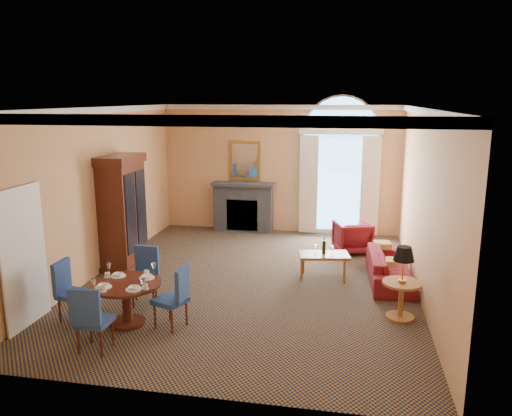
% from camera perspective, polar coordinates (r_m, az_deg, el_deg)
% --- Properties ---
extents(ground, '(7.50, 7.50, 0.00)m').
position_cam_1_polar(ground, '(9.47, -0.57, -8.35)').
color(ground, black).
rests_on(ground, ground).
extents(room_envelope, '(6.04, 7.52, 3.45)m').
position_cam_1_polar(room_envelope, '(9.55, 0.04, 7.33)').
color(room_envelope, tan).
rests_on(room_envelope, ground).
extents(armoire, '(0.65, 1.16, 2.27)m').
position_cam_1_polar(armoire, '(10.38, -15.02, -0.61)').
color(armoire, '#3E180E').
rests_on(armoire, ground).
extents(dining_table, '(1.06, 1.06, 0.86)m').
position_cam_1_polar(dining_table, '(7.84, -14.60, -9.37)').
color(dining_table, '#3E180E').
rests_on(dining_table, ground).
extents(dining_chair_north, '(0.52, 0.52, 0.95)m').
position_cam_1_polar(dining_chair_north, '(8.60, -12.52, -7.03)').
color(dining_chair_north, navy).
rests_on(dining_chair_north, ground).
extents(dining_chair_south, '(0.44, 0.46, 0.95)m').
position_cam_1_polar(dining_chair_south, '(7.12, -18.44, -11.61)').
color(dining_chair_south, navy).
rests_on(dining_chair_south, ground).
extents(dining_chair_east, '(0.55, 0.55, 0.95)m').
position_cam_1_polar(dining_chair_east, '(7.57, -9.13, -9.62)').
color(dining_chair_east, navy).
rests_on(dining_chair_east, ground).
extents(dining_chair_west, '(0.47, 0.47, 0.95)m').
position_cam_1_polar(dining_chair_west, '(8.24, -20.65, -8.42)').
color(dining_chair_west, navy).
rests_on(dining_chair_west, ground).
extents(sofa, '(0.82, 1.92, 0.55)m').
position_cam_1_polar(sofa, '(9.66, 15.06, -6.62)').
color(sofa, maroon).
rests_on(sofa, ground).
extents(armchair, '(0.94, 0.96, 0.70)m').
position_cam_1_polar(armchair, '(11.30, 10.96, -3.25)').
color(armchair, maroon).
rests_on(armchair, ground).
extents(coffee_table, '(1.02, 0.69, 0.81)m').
position_cam_1_polar(coffee_table, '(9.58, 7.75, -5.43)').
color(coffee_table, '#A66831').
rests_on(coffee_table, ground).
extents(side_table, '(0.60, 0.60, 1.14)m').
position_cam_1_polar(side_table, '(8.04, 16.40, -7.35)').
color(side_table, '#A66831').
rests_on(side_table, ground).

